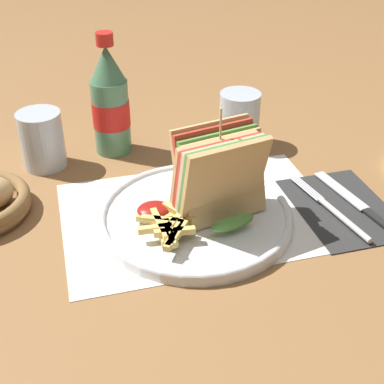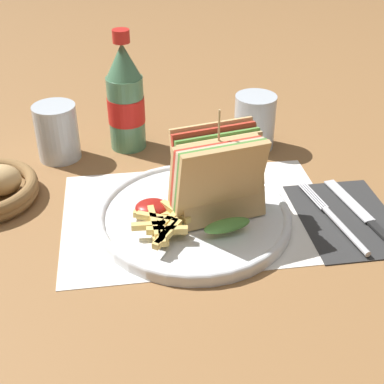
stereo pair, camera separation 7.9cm
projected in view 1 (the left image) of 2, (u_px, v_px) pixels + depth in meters
ground_plane at (175, 222)px, 0.80m from camera, size 4.00×4.00×0.00m
placemat at (198, 214)px, 0.82m from camera, size 0.41×0.28×0.00m
plate_main at (196, 216)px, 0.80m from camera, size 0.29×0.29×0.02m
club_sandwich at (219, 176)px, 0.76m from camera, size 0.14×0.12×0.17m
fries_pile at (168, 226)px, 0.74m from camera, size 0.08×0.11×0.02m
ketchup_blob at (153, 208)px, 0.78m from camera, size 0.05×0.04×0.02m
napkin at (342, 207)px, 0.83m from camera, size 0.14×0.20×0.00m
fork at (336, 212)px, 0.81m from camera, size 0.04×0.19×0.01m
knife at (358, 204)px, 0.83m from camera, size 0.05×0.20×0.00m
coke_bottle_near at (110, 103)px, 0.94m from camera, size 0.07×0.07×0.22m
glass_near at (239, 119)px, 0.99m from camera, size 0.07×0.07×0.10m
glass_far at (43, 143)px, 0.92m from camera, size 0.07×0.07×0.10m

